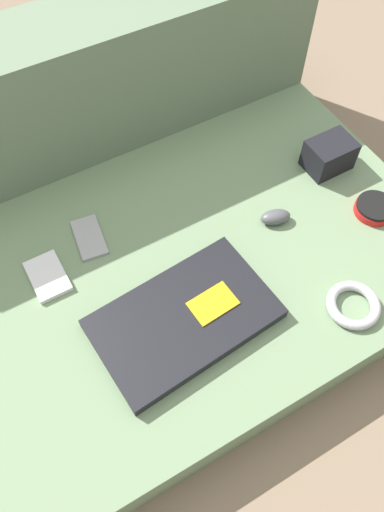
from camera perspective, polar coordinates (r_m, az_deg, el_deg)
ground_plane at (r=1.15m, az=-0.00°, el=-3.36°), size 8.00×8.00×0.00m
couch_seat at (r=1.11m, az=-0.00°, el=-2.02°), size 1.09×0.71×0.11m
couch_backrest at (r=1.26m, az=-10.73°, el=17.30°), size 1.09×0.20×0.42m
laptop at (r=0.98m, az=-0.89°, el=-7.14°), size 0.36×0.24×0.03m
computer_mouse at (r=1.12m, az=9.52°, el=4.43°), size 0.08×0.06×0.03m
speaker_puck at (r=1.20m, az=20.15°, el=5.16°), size 0.09×0.09×0.03m
phone_silver at (r=1.11m, az=-11.65°, el=2.07°), size 0.07×0.12×0.01m
phone_black at (r=1.08m, az=-16.16°, el=-2.25°), size 0.07×0.11×0.01m
camera_pouch at (r=1.24m, az=15.39°, el=11.09°), size 0.11×0.08×0.07m
cable_coil at (r=1.05m, az=17.95°, el=-5.35°), size 0.11×0.11×0.02m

